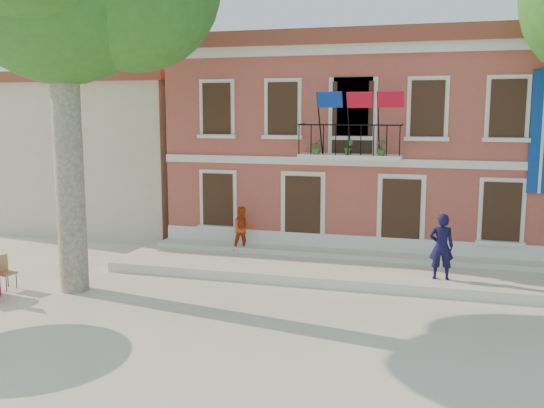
{
  "coord_description": "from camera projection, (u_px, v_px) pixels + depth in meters",
  "views": [
    {
      "loc": [
        4.85,
        -13.39,
        4.92
      ],
      "look_at": [
        0.04,
        3.5,
        2.22
      ],
      "focal_mm": 40.0,
      "sensor_mm": 36.0,
      "label": 1
    }
  ],
  "objects": [
    {
      "name": "terrace",
      "position": [
        342.0,
        270.0,
        18.4
      ],
      "size": [
        14.0,
        3.4,
        0.3
      ],
      "primitive_type": "cube",
      "color": "silver",
      "rests_on": "ground"
    },
    {
      "name": "pedestrian_navy",
      "position": [
        441.0,
        246.0,
        16.7
      ],
      "size": [
        0.71,
        0.51,
        1.84
      ],
      "primitive_type": "imported",
      "rotation": [
        0.0,
        0.0,
        3.25
      ],
      "color": "black",
      "rests_on": "terrace"
    },
    {
      "name": "pedestrian_orange",
      "position": [
        243.0,
        229.0,
        20.07
      ],
      "size": [
        0.92,
        0.86,
        1.49
      ],
      "primitive_type": "imported",
      "rotation": [
        0.0,
        0.0,
        0.55
      ],
      "color": "#C34317",
      "rests_on": "terrace"
    },
    {
      "name": "ground",
      "position": [
        231.0,
        315.0,
        14.79
      ],
      "size": [
        90.0,
        90.0,
        0.0
      ],
      "primitive_type": "plane",
      "color": "beige",
      "rests_on": "ground"
    },
    {
      "name": "main_building",
      "position": [
        368.0,
        141.0,
        23.16
      ],
      "size": [
        13.5,
        9.59,
        7.5
      ],
      "color": "#A4593B",
      "rests_on": "ground"
    },
    {
      "name": "neighbor_west",
      "position": [
        114.0,
        149.0,
        27.32
      ],
      "size": [
        9.4,
        9.4,
        6.4
      ],
      "color": "beige",
      "rests_on": "ground"
    }
  ]
}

